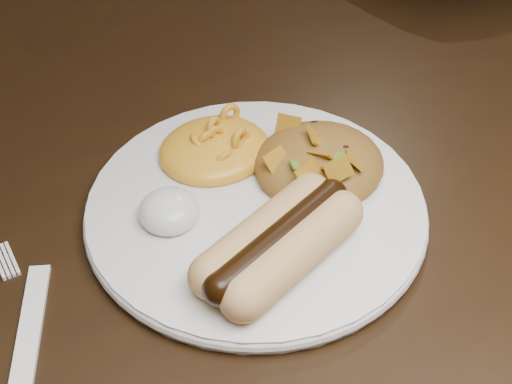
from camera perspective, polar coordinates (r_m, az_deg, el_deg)
table at (r=0.68m, az=1.02°, el=-3.03°), size 1.60×0.90×0.75m
plate at (r=0.56m, az=0.00°, el=-1.26°), size 0.33×0.33×0.01m
hotdog at (r=0.50m, az=1.88°, el=-4.00°), size 0.12×0.10×0.03m
mac_and_cheese at (r=0.59m, az=-3.39°, el=4.46°), size 0.11×0.11×0.04m
sour_cream at (r=0.54m, az=-7.03°, el=-1.06°), size 0.06×0.06×0.03m
taco_salad at (r=0.57m, az=5.13°, el=3.11°), size 0.11×0.10×0.05m
fork at (r=0.52m, az=-17.55°, el=-9.95°), size 0.08×0.14×0.00m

